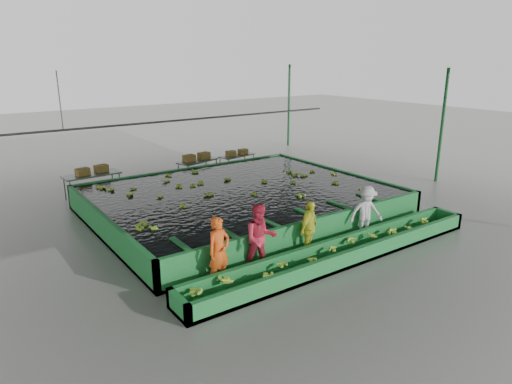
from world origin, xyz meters
TOP-DOWN VIEW (x-y plane):
  - ground at (0.00, 0.00)m, footprint 80.00×80.00m
  - shed_roof at (0.00, 0.00)m, footprint 20.00×22.00m
  - shed_posts at (0.00, 0.00)m, footprint 20.00×22.00m
  - flotation_tank at (0.00, 1.50)m, footprint 10.00×8.00m
  - tank_water at (0.00, 1.50)m, footprint 9.70×7.70m
  - sorting_trough at (0.00, -3.60)m, footprint 10.00×1.00m
  - cableway_rail at (0.00, 5.00)m, footprint 0.08×0.08m
  - rail_hanger_left at (-5.00, 5.00)m, footprint 0.04×0.04m
  - rail_hanger_right at (5.00, 5.00)m, footprint 0.04×0.04m
  - worker_a at (-3.43, -2.80)m, footprint 0.70×0.52m
  - worker_b at (-2.18, -2.80)m, footprint 1.08×0.96m
  - worker_c at (-0.51, -2.80)m, footprint 1.02×0.74m
  - worker_d at (1.82, -2.80)m, footprint 1.24×0.98m
  - packing_table_left at (-3.85, 6.37)m, footprint 2.22×1.01m
  - packing_table_mid at (0.97, 6.54)m, footprint 2.08×1.27m
  - packing_table_right at (3.24, 6.72)m, footprint 1.92×1.02m
  - box_stack_left at (-3.80, 6.42)m, footprint 1.33×0.62m
  - box_stack_mid at (0.98, 6.64)m, footprint 1.40×0.56m
  - box_stack_right at (3.24, 6.72)m, footprint 1.16×0.35m
  - floating_bananas at (0.00, 2.30)m, footprint 8.59×5.85m
  - trough_bananas at (0.00, -3.60)m, footprint 8.85×0.59m

SIDE VIEW (x-z plane):
  - ground at x=0.00m, z-range 0.00..0.00m
  - sorting_trough at x=0.00m, z-range 0.00..0.50m
  - trough_bananas at x=0.00m, z-range 0.34..0.46m
  - packing_table_right at x=3.24m, z-range 0.00..0.83m
  - packing_table_mid at x=0.97m, z-range 0.00..0.89m
  - flotation_tank at x=0.00m, z-range 0.00..0.90m
  - packing_table_left at x=-3.85m, z-range 0.00..0.98m
  - worker_c at x=-0.51m, z-range 0.00..1.61m
  - box_stack_right at x=3.24m, z-range 0.71..0.95m
  - worker_d at x=1.82m, z-range 0.00..1.67m
  - tank_water at x=0.00m, z-range 0.85..0.85m
  - floating_bananas at x=0.00m, z-range 0.79..0.91m
  - worker_a at x=-3.43m, z-range 0.00..1.75m
  - box_stack_mid at x=0.98m, z-range 0.74..1.03m
  - worker_b at x=-2.18m, z-range 0.00..1.84m
  - box_stack_left at x=-3.80m, z-range 0.85..1.12m
  - shed_posts at x=0.00m, z-range 0.00..5.00m
  - cableway_rail at x=0.00m, z-range -4.00..10.00m
  - rail_hanger_left at x=-5.00m, z-range 3.00..5.00m
  - rail_hanger_right at x=5.00m, z-range 3.00..5.00m
  - shed_roof at x=0.00m, z-range 4.98..5.02m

